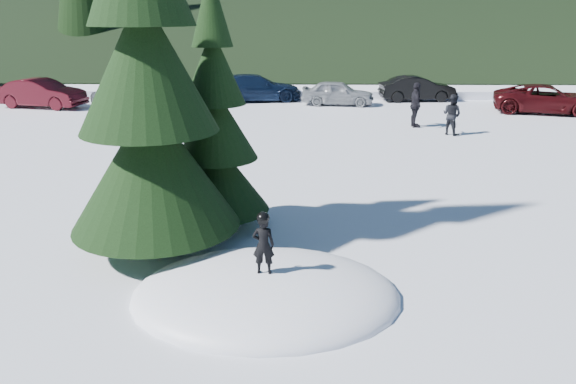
{
  "coord_description": "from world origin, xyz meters",
  "views": [
    {
      "loc": [
        0.51,
        -8.34,
        4.51
      ],
      "look_at": [
        0.33,
        2.27,
        1.1
      ],
      "focal_mm": 35.0,
      "sensor_mm": 36.0,
      "label": 1
    }
  ],
  "objects_px": {
    "adult_0": "(452,115)",
    "car_1": "(42,93)",
    "spruce_tall": "(147,82)",
    "child_skier": "(263,245)",
    "car_5": "(417,89)",
    "car_6": "(547,99)",
    "spruce_short": "(216,133)",
    "car_3": "(255,88)",
    "car_2": "(141,97)",
    "car_4": "(338,93)",
    "adult_1": "(416,105)"
  },
  "relations": [
    {
      "from": "adult_0",
      "to": "car_1",
      "type": "distance_m",
      "value": 19.49
    },
    {
      "from": "adult_0",
      "to": "spruce_tall",
      "type": "bearing_deg",
      "value": 97.89
    },
    {
      "from": "child_skier",
      "to": "car_5",
      "type": "relative_size",
      "value": 0.24
    },
    {
      "from": "car_6",
      "to": "car_5",
      "type": "bearing_deg",
      "value": 71.16
    },
    {
      "from": "adult_0",
      "to": "car_1",
      "type": "relative_size",
      "value": 0.36
    },
    {
      "from": "spruce_short",
      "to": "child_skier",
      "type": "bearing_deg",
      "value": -70.32
    },
    {
      "from": "car_3",
      "to": "car_6",
      "type": "distance_m",
      "value": 14.26
    },
    {
      "from": "car_3",
      "to": "spruce_short",
      "type": "bearing_deg",
      "value": 171.49
    },
    {
      "from": "car_3",
      "to": "car_1",
      "type": "bearing_deg",
      "value": 92.44
    },
    {
      "from": "car_2",
      "to": "car_4",
      "type": "xyz_separation_m",
      "value": [
        9.49,
        1.94,
        -0.02
      ]
    },
    {
      "from": "spruce_short",
      "to": "car_1",
      "type": "xyz_separation_m",
      "value": [
        -10.89,
        15.99,
        -1.4
      ]
    },
    {
      "from": "child_skier",
      "to": "car_3",
      "type": "bearing_deg",
      "value": -83.02
    },
    {
      "from": "spruce_short",
      "to": "adult_1",
      "type": "bearing_deg",
      "value": 60.12
    },
    {
      "from": "spruce_short",
      "to": "car_4",
      "type": "height_order",
      "value": "spruce_short"
    },
    {
      "from": "car_6",
      "to": "car_1",
      "type": "bearing_deg",
      "value": 103.58
    },
    {
      "from": "car_1",
      "to": "car_2",
      "type": "relative_size",
      "value": 0.93
    },
    {
      "from": "child_skier",
      "to": "adult_0",
      "type": "height_order",
      "value": "adult_0"
    },
    {
      "from": "adult_0",
      "to": "car_5",
      "type": "xyz_separation_m",
      "value": [
        0.43,
        8.65,
        -0.12
      ]
    },
    {
      "from": "spruce_short",
      "to": "car_4",
      "type": "xyz_separation_m",
      "value": [
        3.73,
        17.06,
        -1.48
      ]
    },
    {
      "from": "adult_1",
      "to": "car_2",
      "type": "relative_size",
      "value": 0.4
    },
    {
      "from": "car_1",
      "to": "spruce_short",
      "type": "bearing_deg",
      "value": -132.88
    },
    {
      "from": "adult_0",
      "to": "car_2",
      "type": "height_order",
      "value": "adult_0"
    },
    {
      "from": "car_2",
      "to": "car_3",
      "type": "xyz_separation_m",
      "value": [
        5.23,
        3.19,
        0.06
      ]
    },
    {
      "from": "spruce_short",
      "to": "adult_1",
      "type": "distance_m",
      "value": 13.14
    },
    {
      "from": "spruce_short",
      "to": "car_1",
      "type": "bearing_deg",
      "value": 124.26
    },
    {
      "from": "spruce_short",
      "to": "car_1",
      "type": "distance_m",
      "value": 19.4
    },
    {
      "from": "spruce_tall",
      "to": "child_skier",
      "type": "bearing_deg",
      "value": -40.99
    },
    {
      "from": "adult_0",
      "to": "car_5",
      "type": "bearing_deg",
      "value": -47.55
    },
    {
      "from": "spruce_tall",
      "to": "car_5",
      "type": "relative_size",
      "value": 2.17
    },
    {
      "from": "spruce_tall",
      "to": "child_skier",
      "type": "xyz_separation_m",
      "value": [
        2.18,
        -1.89,
        -2.35
      ]
    },
    {
      "from": "child_skier",
      "to": "spruce_tall",
      "type": "bearing_deg",
      "value": -38.52
    },
    {
      "from": "child_skier",
      "to": "car_5",
      "type": "xyz_separation_m",
      "value": [
        6.86,
        21.81,
        -0.31
      ]
    },
    {
      "from": "adult_1",
      "to": "car_1",
      "type": "relative_size",
      "value": 0.43
    },
    {
      "from": "car_4",
      "to": "car_5",
      "type": "distance_m",
      "value": 4.55
    },
    {
      "from": "child_skier",
      "to": "car_4",
      "type": "relative_size",
      "value": 0.27
    },
    {
      "from": "spruce_short",
      "to": "car_3",
      "type": "xyz_separation_m",
      "value": [
        -0.53,
        18.31,
        -1.4
      ]
    },
    {
      "from": "car_4",
      "to": "car_3",
      "type": "bearing_deg",
      "value": 80.87
    },
    {
      "from": "child_skier",
      "to": "car_4",
      "type": "bearing_deg",
      "value": -94.68
    },
    {
      "from": "car_4",
      "to": "car_5",
      "type": "xyz_separation_m",
      "value": [
        4.31,
        1.46,
        0.03
      ]
    },
    {
      "from": "adult_0",
      "to": "car_1",
      "type": "height_order",
      "value": "adult_0"
    },
    {
      "from": "car_3",
      "to": "car_4",
      "type": "distance_m",
      "value": 4.44
    },
    {
      "from": "car_6",
      "to": "car_3",
      "type": "bearing_deg",
      "value": 92.17
    },
    {
      "from": "adult_1",
      "to": "car_4",
      "type": "xyz_separation_m",
      "value": [
        -2.79,
        5.71,
        -0.29
      ]
    },
    {
      "from": "spruce_tall",
      "to": "spruce_short",
      "type": "bearing_deg",
      "value": 54.46
    },
    {
      "from": "spruce_short",
      "to": "adult_1",
      "type": "height_order",
      "value": "spruce_short"
    },
    {
      "from": "spruce_short",
      "to": "car_2",
      "type": "relative_size",
      "value": 1.16
    },
    {
      "from": "adult_1",
      "to": "car_1",
      "type": "distance_m",
      "value": 18.02
    },
    {
      "from": "spruce_tall",
      "to": "spruce_short",
      "type": "distance_m",
      "value": 2.11
    },
    {
      "from": "adult_1",
      "to": "car_5",
      "type": "height_order",
      "value": "adult_1"
    },
    {
      "from": "adult_0",
      "to": "car_5",
      "type": "height_order",
      "value": "adult_0"
    }
  ]
}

